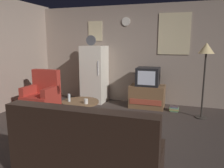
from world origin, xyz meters
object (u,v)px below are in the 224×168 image
object	(u,v)px
book_stack	(174,109)
standing_lamp	(206,54)
tv_stand	(147,96)
wine_glass	(69,98)
armchair	(42,97)
couch	(88,153)
mug_ceramic_white	(86,101)
coffee_table	(81,112)
fridge	(94,74)
crt_tv	(148,77)

from	to	relation	value
book_stack	standing_lamp	bearing A→B (deg)	-26.80
tv_stand	wine_glass	world-z (taller)	wine_glass
armchair	standing_lamp	bearing A→B (deg)	10.70
tv_stand	couch	bearing A→B (deg)	-93.49
mug_ceramic_white	tv_stand	bearing A→B (deg)	62.25
couch	tv_stand	bearing A→B (deg)	86.51
couch	coffee_table	bearing A→B (deg)	118.98
fridge	standing_lamp	world-z (taller)	fridge
mug_ceramic_white	couch	bearing A→B (deg)	-64.44
coffee_table	crt_tv	bearing A→B (deg)	55.07
tv_stand	couch	xyz separation A→B (m)	(-0.19, -3.12, 0.04)
crt_tv	book_stack	distance (m)	0.98
crt_tv	wine_glass	world-z (taller)	crt_tv
standing_lamp	wine_glass	xyz separation A→B (m)	(-2.50, -1.20, -0.82)
standing_lamp	wine_glass	bearing A→B (deg)	-154.33
coffee_table	mug_ceramic_white	distance (m)	0.36
crt_tv	couch	distance (m)	3.16
coffee_table	wine_glass	world-z (taller)	wine_glass
crt_tv	wine_glass	xyz separation A→B (m)	(-1.27, -1.63, -0.23)
fridge	standing_lamp	distance (m)	2.80
fridge	mug_ceramic_white	xyz separation A→B (m)	(0.56, -1.78, -0.25)
fridge	book_stack	size ratio (longest dim) A/B	8.18
armchair	book_stack	distance (m)	3.10
tv_stand	book_stack	world-z (taller)	tv_stand
fridge	couch	xyz separation A→B (m)	(1.25, -3.22, -0.44)
coffee_table	wine_glass	xyz separation A→B (m)	(-0.19, -0.09, 0.31)
fridge	couch	distance (m)	3.48
crt_tv	armchair	world-z (taller)	crt_tv
crt_tv	book_stack	xyz separation A→B (m)	(0.66, -0.14, -0.71)
fridge	mug_ceramic_white	world-z (taller)	fridge
standing_lamp	coffee_table	xyz separation A→B (m)	(-2.30, -1.11, -1.13)
standing_lamp	book_stack	world-z (taller)	standing_lamp
tv_stand	book_stack	distance (m)	0.71
crt_tv	standing_lamp	bearing A→B (deg)	-19.34
tv_stand	mug_ceramic_white	xyz separation A→B (m)	(-0.88, -1.67, 0.23)
couch	fridge	bearing A→B (deg)	111.27
fridge	wine_glass	size ratio (longest dim) A/B	11.80
book_stack	wine_glass	bearing A→B (deg)	-142.25
tv_stand	book_stack	xyz separation A→B (m)	(0.67, -0.14, -0.21)
crt_tv	book_stack	size ratio (longest dim) A/B	2.50
standing_lamp	book_stack	xyz separation A→B (m)	(-0.57, 0.29, -1.29)
standing_lamp	coffee_table	size ratio (longest dim) A/B	2.21
coffee_table	armchair	size ratio (longest dim) A/B	0.75
armchair	couch	size ratio (longest dim) A/B	0.56
coffee_table	armchair	world-z (taller)	armchair
tv_stand	wine_glass	xyz separation A→B (m)	(-1.26, -1.63, 0.26)
crt_tv	coffee_table	bearing A→B (deg)	-124.93
wine_glass	couch	distance (m)	1.84
standing_lamp	wine_glass	world-z (taller)	standing_lamp
coffee_table	book_stack	world-z (taller)	coffee_table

